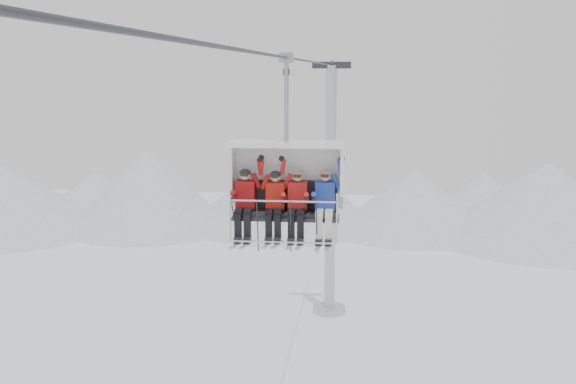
# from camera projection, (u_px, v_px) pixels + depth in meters

# --- Properties ---
(ridgeline) EXTENTS (72.00, 21.00, 7.00)m
(ridgeline) POSITION_uv_depth(u_px,v_px,m) (322.00, 197.00, 58.75)
(ridgeline) COLOR silver
(ridgeline) RESTS_ON ground
(lift_tower_right) EXTENTS (2.00, 1.80, 13.48)m
(lift_tower_right) POSITION_uv_depth(u_px,v_px,m) (330.00, 208.00, 38.43)
(lift_tower_right) COLOR #B3B5BB
(lift_tower_right) RESTS_ON ground
(haul_cable) EXTENTS (0.06, 50.00, 0.06)m
(haul_cable) POSITION_uv_depth(u_px,v_px,m) (288.00, 58.00, 15.60)
(haul_cable) COLOR #2D2C31
(haul_cable) RESTS_ON lift_tower_left
(chairlift_carrier) EXTENTS (2.47, 1.17, 3.98)m
(chairlift_carrier) POSITION_uv_depth(u_px,v_px,m) (287.00, 178.00, 15.83)
(chairlift_carrier) COLOR black
(chairlift_carrier) RESTS_ON haul_cable
(skier_far_left) EXTENTS (0.42, 1.69, 1.67)m
(skier_far_left) POSITION_uv_depth(u_px,v_px,m) (245.00, 201.00, 15.70)
(skier_far_left) COLOR #A51012
(skier_far_left) RESTS_ON chairlift_carrier
(skier_center_left) EXTENTS (0.41, 1.69, 1.62)m
(skier_center_left) POSITION_uv_depth(u_px,v_px,m) (275.00, 202.00, 15.63)
(skier_center_left) COLOR red
(skier_center_left) RESTS_ON chairlift_carrier
(skier_center_right) EXTENTS (0.42, 1.69, 1.65)m
(skier_center_right) POSITION_uv_depth(u_px,v_px,m) (297.00, 202.00, 15.59)
(skier_center_right) COLOR red
(skier_center_right) RESTS_ON chairlift_carrier
(skier_far_right) EXTENTS (0.42, 1.69, 1.67)m
(skier_far_right) POSITION_uv_depth(u_px,v_px,m) (325.00, 202.00, 15.53)
(skier_far_right) COLOR #2641AA
(skier_far_right) RESTS_ON chairlift_carrier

